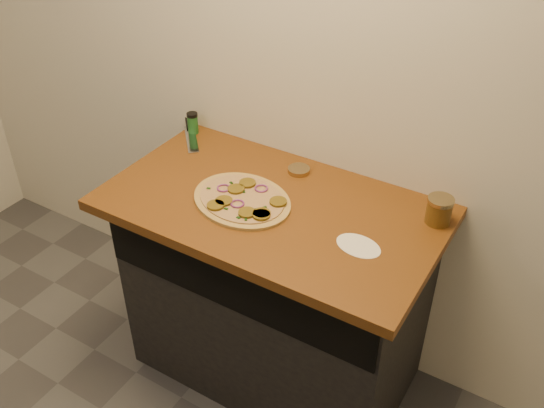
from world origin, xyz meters
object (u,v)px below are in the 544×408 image
Objects in this scene: chefs_knife at (190,129)px; spice_shaker at (193,123)px; pizza at (242,200)px; salsa_jar at (439,210)px.

chefs_knife is 2.89× the size of spice_shaker.
salsa_jar is at bearing 21.30° from pizza.
pizza is at bearing -158.70° from salsa_jar.
salsa_jar reaches higher than spice_shaker.
pizza is 0.68m from salsa_jar.
salsa_jar is at bearing -3.77° from spice_shaker.
chefs_knife is at bearing 146.22° from pizza.
chefs_knife is 0.05m from spice_shaker.
pizza is 1.72× the size of chefs_knife.
chefs_knife is 2.75× the size of salsa_jar.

